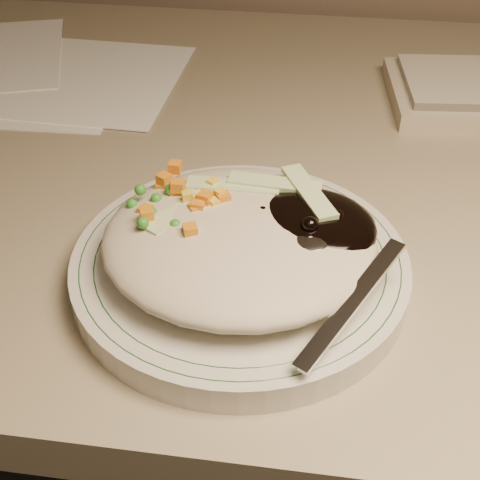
# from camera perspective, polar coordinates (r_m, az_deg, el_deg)

# --- Properties ---
(desk) EXTENTS (1.40, 0.70, 0.74)m
(desk) POSITION_cam_1_polar(r_m,az_deg,el_deg) (0.77, 6.12, -4.98)
(desk) COLOR gray
(desk) RESTS_ON ground
(plate) EXTENTS (0.24, 0.24, 0.02)m
(plate) POSITION_cam_1_polar(r_m,az_deg,el_deg) (0.49, -0.00, -2.39)
(plate) COLOR silver
(plate) RESTS_ON desk
(plate_rim) EXTENTS (0.23, 0.23, 0.00)m
(plate_rim) POSITION_cam_1_polar(r_m,az_deg,el_deg) (0.48, -0.00, -1.49)
(plate_rim) COLOR #144723
(plate_rim) RESTS_ON plate
(meal) EXTENTS (0.21, 0.19, 0.05)m
(meal) POSITION_cam_1_polar(r_m,az_deg,el_deg) (0.47, 0.51, 0.43)
(meal) COLOR #BBB098
(meal) RESTS_ON plate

